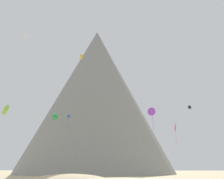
{
  "coord_description": "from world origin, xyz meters",
  "views": [
    {
      "loc": [
        5.41,
        -30.35,
        3.06
      ],
      "look_at": [
        -0.98,
        45.0,
        23.91
      ],
      "focal_mm": 44.85,
      "sensor_mm": 36.0,
      "label": 1
    }
  ],
  "objects_px": {
    "rock_massif": "(98,105)",
    "kite_pink_low": "(175,127)",
    "kite_green_mid": "(55,117)",
    "kite_blue_mid": "(69,117)",
    "kite_violet_mid": "(152,112)",
    "kite_gold_high": "(81,56)",
    "kite_white_high": "(25,37)",
    "kite_lime_mid": "(5,109)",
    "kite_black_mid": "(190,107)"
  },
  "relations": [
    {
      "from": "kite_blue_mid",
      "to": "kite_gold_high",
      "type": "height_order",
      "value": "kite_gold_high"
    },
    {
      "from": "rock_massif",
      "to": "kite_blue_mid",
      "type": "distance_m",
      "value": 44.52
    },
    {
      "from": "kite_black_mid",
      "to": "kite_gold_high",
      "type": "relative_size",
      "value": 0.89
    },
    {
      "from": "kite_pink_low",
      "to": "kite_blue_mid",
      "type": "distance_m",
      "value": 30.41
    },
    {
      "from": "kite_black_mid",
      "to": "rock_massif",
      "type": "bearing_deg",
      "value": -133.71
    },
    {
      "from": "rock_massif",
      "to": "kite_blue_mid",
      "type": "bearing_deg",
      "value": -93.42
    },
    {
      "from": "kite_black_mid",
      "to": "kite_pink_low",
      "type": "distance_m",
      "value": 6.97
    },
    {
      "from": "kite_white_high",
      "to": "kite_pink_low",
      "type": "distance_m",
      "value": 44.93
    },
    {
      "from": "kite_white_high",
      "to": "kite_black_mid",
      "type": "xyz_separation_m",
      "value": [
        39.56,
        20.96,
        -12.54
      ]
    },
    {
      "from": "rock_massif",
      "to": "kite_pink_low",
      "type": "height_order",
      "value": "rock_massif"
    },
    {
      "from": "kite_pink_low",
      "to": "kite_blue_mid",
      "type": "xyz_separation_m",
      "value": [
        -30.11,
        2.13,
        3.73
      ]
    },
    {
      "from": "kite_violet_mid",
      "to": "kite_lime_mid",
      "type": "height_order",
      "value": "kite_violet_mid"
    },
    {
      "from": "kite_violet_mid",
      "to": "kite_gold_high",
      "type": "relative_size",
      "value": 5.4
    },
    {
      "from": "kite_white_high",
      "to": "kite_lime_mid",
      "type": "relative_size",
      "value": 1.29
    },
    {
      "from": "kite_lime_mid",
      "to": "kite_gold_high",
      "type": "relative_size",
      "value": 2.24
    },
    {
      "from": "kite_violet_mid",
      "to": "kite_gold_high",
      "type": "xyz_separation_m",
      "value": [
        -16.54,
        -12.41,
        11.0
      ]
    },
    {
      "from": "kite_lime_mid",
      "to": "kite_black_mid",
      "type": "bearing_deg",
      "value": 59.56
    },
    {
      "from": "rock_massif",
      "to": "kite_violet_mid",
      "type": "distance_m",
      "value": 55.68
    },
    {
      "from": "kite_lime_mid",
      "to": "kite_violet_mid",
      "type": "bearing_deg",
      "value": 59.73
    },
    {
      "from": "kite_white_high",
      "to": "kite_green_mid",
      "type": "distance_m",
      "value": 19.68
    },
    {
      "from": "kite_lime_mid",
      "to": "kite_blue_mid",
      "type": "relative_size",
      "value": 0.52
    },
    {
      "from": "kite_pink_low",
      "to": "kite_blue_mid",
      "type": "bearing_deg",
      "value": -98.1
    },
    {
      "from": "rock_massif",
      "to": "kite_green_mid",
      "type": "height_order",
      "value": "rock_massif"
    },
    {
      "from": "kite_green_mid",
      "to": "kite_black_mid",
      "type": "height_order",
      "value": "kite_black_mid"
    },
    {
      "from": "rock_massif",
      "to": "kite_lime_mid",
      "type": "xyz_separation_m",
      "value": [
        -11.18,
        -64.95,
        -14.67
      ]
    },
    {
      "from": "kite_black_mid",
      "to": "kite_green_mid",
      "type": "bearing_deg",
      "value": -59.05
    },
    {
      "from": "rock_massif",
      "to": "kite_pink_low",
      "type": "relative_size",
      "value": 14.6
    },
    {
      "from": "kite_green_mid",
      "to": "kite_lime_mid",
      "type": "distance_m",
      "value": 11.69
    },
    {
      "from": "rock_massif",
      "to": "kite_blue_mid",
      "type": "xyz_separation_m",
      "value": [
        -2.55,
        -42.63,
        -12.56
      ]
    },
    {
      "from": "kite_white_high",
      "to": "kite_blue_mid",
      "type": "bearing_deg",
      "value": -107.93
    },
    {
      "from": "kite_black_mid",
      "to": "kite_blue_mid",
      "type": "relative_size",
      "value": 0.21
    },
    {
      "from": "kite_white_high",
      "to": "kite_violet_mid",
      "type": "bearing_deg",
      "value": -156.31
    },
    {
      "from": "kite_violet_mid",
      "to": "kite_green_mid",
      "type": "bearing_deg",
      "value": 35.77
    },
    {
      "from": "kite_violet_mid",
      "to": "kite_blue_mid",
      "type": "bearing_deg",
      "value": 0.89
    },
    {
      "from": "kite_green_mid",
      "to": "kite_violet_mid",
      "type": "relative_size",
      "value": 0.81
    },
    {
      "from": "kite_green_mid",
      "to": "kite_pink_low",
      "type": "bearing_deg",
      "value": -76.67
    },
    {
      "from": "kite_white_high",
      "to": "kite_violet_mid",
      "type": "relative_size",
      "value": 0.54
    },
    {
      "from": "kite_green_mid",
      "to": "kite_pink_low",
      "type": "height_order",
      "value": "kite_green_mid"
    },
    {
      "from": "kite_black_mid",
      "to": "kite_lime_mid",
      "type": "distance_m",
      "value": 47.58
    },
    {
      "from": "kite_green_mid",
      "to": "kite_black_mid",
      "type": "bearing_deg",
      "value": -79.74
    },
    {
      "from": "kite_green_mid",
      "to": "kite_violet_mid",
      "type": "height_order",
      "value": "kite_violet_mid"
    },
    {
      "from": "kite_white_high",
      "to": "kite_violet_mid",
      "type": "distance_m",
      "value": 36.11
    },
    {
      "from": "kite_lime_mid",
      "to": "kite_gold_high",
      "type": "distance_m",
      "value": 20.52
    },
    {
      "from": "kite_white_high",
      "to": "kite_blue_mid",
      "type": "xyz_separation_m",
      "value": [
        5.15,
        23.37,
        -14.29
      ]
    },
    {
      "from": "kite_white_high",
      "to": "kite_gold_high",
      "type": "height_order",
      "value": "kite_white_high"
    },
    {
      "from": "rock_massif",
      "to": "kite_white_high",
      "type": "relative_size",
      "value": 25.06
    },
    {
      "from": "kite_green_mid",
      "to": "kite_blue_mid",
      "type": "bearing_deg",
      "value": -8.5
    },
    {
      "from": "kite_black_mid",
      "to": "kite_gold_high",
      "type": "height_order",
      "value": "kite_gold_high"
    },
    {
      "from": "kite_blue_mid",
      "to": "kite_violet_mid",
      "type": "bearing_deg",
      "value": -32.97
    },
    {
      "from": "kite_green_mid",
      "to": "kite_lime_mid",
      "type": "height_order",
      "value": "kite_lime_mid"
    }
  ]
}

